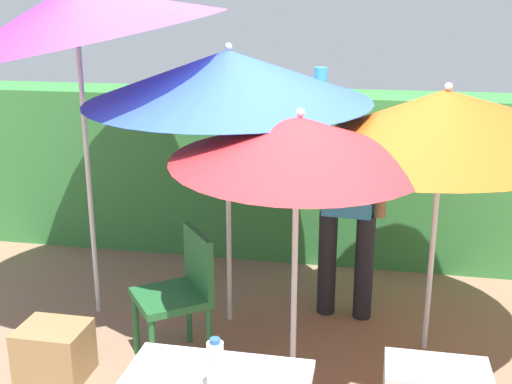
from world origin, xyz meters
name	(u,v)px	position (x,y,z in m)	size (l,w,h in m)	color
ground_plane	(247,361)	(0.00, 0.00, 0.00)	(24.00, 24.00, 0.00)	#937056
hedge_row	(292,174)	(0.00, 2.07, 0.77)	(8.00, 0.70, 1.54)	#38843D
umbrella_rainbow	(445,118)	(1.18, 0.40, 1.62)	(2.01, 1.99, 1.90)	silver
umbrella_orange	(75,14)	(-1.28, 0.46, 2.24)	(2.10, 2.06, 2.68)	silver
umbrella_yellow	(228,76)	(-0.25, 0.56, 1.84)	(1.99, 2.00, 2.06)	silver
umbrella_navy	(298,139)	(0.34, -0.18, 1.57)	(1.49, 1.50, 1.76)	silver
person_vendor	(348,199)	(0.59, 0.81, 0.93)	(0.56, 0.25, 1.88)	black
chair_plastic	(181,289)	(-0.44, -0.05, 0.51)	(0.62, 0.62, 0.89)	#236633
crate_cardboard	(54,352)	(-1.17, -0.41, 0.18)	(0.42, 0.34, 0.35)	#9E7A4C
bottle_water	(215,366)	(0.18, -1.48, 0.89)	(0.07, 0.07, 0.24)	silver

